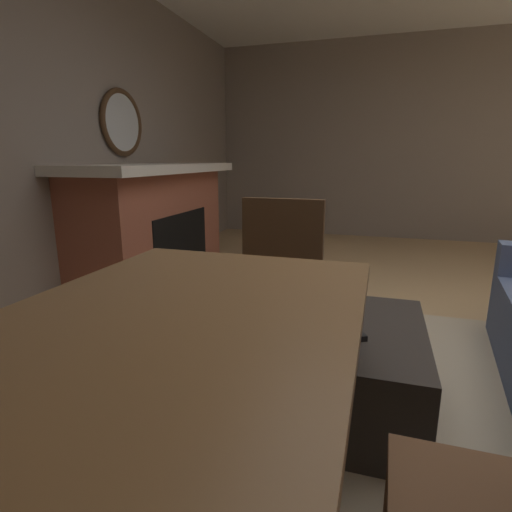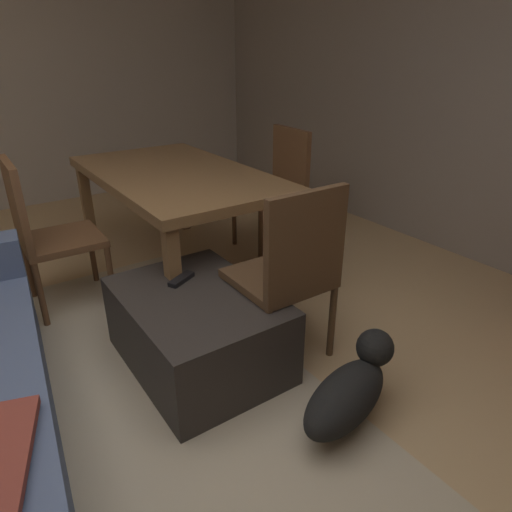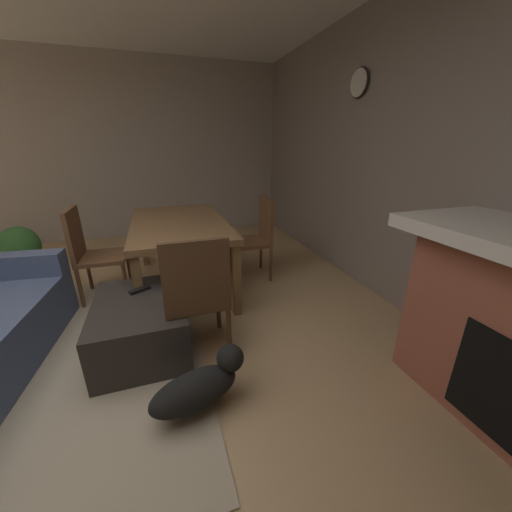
# 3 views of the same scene
# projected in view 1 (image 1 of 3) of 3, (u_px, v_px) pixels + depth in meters

# --- Properties ---
(floor) EXTENTS (9.40, 9.40, 0.00)m
(floor) POSITION_uv_depth(u_px,v_px,m) (454.00, 363.00, 2.30)
(floor) COLOR tan
(wall_back_fireplace_side) EXTENTS (8.23, 0.12, 2.75)m
(wall_back_fireplace_side) POSITION_uv_depth(u_px,v_px,m) (17.00, 123.00, 2.81)
(wall_back_fireplace_side) COLOR gray
(wall_back_fireplace_side) RESTS_ON ground
(wall_left) EXTENTS (0.12, 6.25, 2.75)m
(wall_left) POSITION_uv_depth(u_px,v_px,m) (420.00, 141.00, 5.61)
(wall_left) COLOR gray
(wall_left) RESTS_ON ground
(area_rug) EXTENTS (2.60, 2.00, 0.01)m
(area_rug) POSITION_uv_depth(u_px,v_px,m) (487.00, 428.00, 1.73)
(area_rug) COLOR tan
(area_rug) RESTS_ON ground
(fireplace) EXTENTS (2.11, 0.76, 1.08)m
(fireplace) POSITION_uv_depth(u_px,v_px,m) (155.00, 220.00, 3.92)
(fireplace) COLOR #9E5642
(fireplace) RESTS_ON ground
(round_wall_mirror) EXTENTS (0.62, 0.05, 0.62)m
(round_wall_mirror) POSITION_uv_depth(u_px,v_px,m) (122.00, 123.00, 3.78)
(round_wall_mirror) COLOR #4C331E
(ottoman_coffee_table) EXTENTS (0.87, 0.65, 0.40)m
(ottoman_coffee_table) POSITION_uv_depth(u_px,v_px,m) (348.00, 366.00, 1.86)
(ottoman_coffee_table) COLOR #2D2826
(ottoman_coffee_table) RESTS_ON ground
(tv_remote) EXTENTS (0.12, 0.17, 0.02)m
(tv_remote) POSITION_uv_depth(u_px,v_px,m) (347.00, 338.00, 1.66)
(tv_remote) COLOR black
(tv_remote) RESTS_ON ottoman_coffee_table
(dining_table) EXTENTS (1.66, 0.94, 0.74)m
(dining_table) POSITION_uv_depth(u_px,v_px,m) (146.00, 367.00, 0.93)
(dining_table) COLOR brown
(dining_table) RESTS_ON ground
(dining_chair_west) EXTENTS (0.44, 0.44, 0.93)m
(dining_chair_west) POSITION_uv_depth(u_px,v_px,m) (277.00, 279.00, 2.10)
(dining_chair_west) COLOR #513823
(dining_chair_west) RESTS_ON ground
(small_dog) EXTENTS (0.35, 0.59, 0.31)m
(small_dog) POSITION_uv_depth(u_px,v_px,m) (306.00, 309.00, 2.63)
(small_dog) COLOR black
(small_dog) RESTS_ON ground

